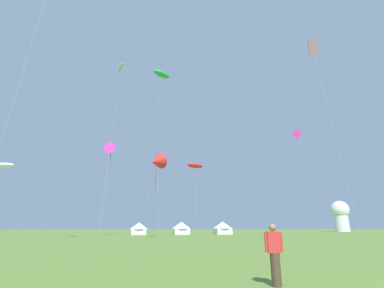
# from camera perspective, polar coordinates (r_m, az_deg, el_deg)

# --- Properties ---
(kite_pink_box) EXTENTS (2.34, 2.01, 23.53)m
(kite_pink_box) POSITION_cam_1_polar(r_m,az_deg,el_deg) (38.62, 23.41, 17.67)
(kite_pink_box) COLOR pink
(kite_pink_box) RESTS_ON ground
(kite_magenta_diamond) EXTENTS (2.53, 2.13, 24.09)m
(kite_magenta_diamond) POSITION_cam_1_polar(r_m,az_deg,el_deg) (70.71, 20.72, 1.75)
(kite_magenta_diamond) COLOR #E02DA3
(kite_magenta_diamond) RESTS_ON ground
(kite_lime_diamond) EXTENTS (1.60, 3.23, 30.95)m
(kite_lime_diamond) POSITION_cam_1_polar(r_m,az_deg,el_deg) (54.66, -14.41, 14.39)
(kite_lime_diamond) COLOR #99DB2D
(kite_lime_diamond) RESTS_ON ground
(kite_green_parafoil) EXTENTS (4.33, 3.46, 33.34)m
(kite_green_parafoil) POSITION_cam_1_polar(r_m,az_deg,el_deg) (61.06, -6.24, 13.98)
(kite_green_parafoil) COLOR green
(kite_green_parafoil) RESTS_ON ground
(kite_white_parafoil) EXTENTS (3.48, 2.08, 11.96)m
(kite_white_parafoil) POSITION_cam_1_polar(r_m,az_deg,el_deg) (55.75, -33.96, -3.62)
(kite_white_parafoil) COLOR white
(kite_white_parafoil) RESTS_ON ground
(kite_red_delta) EXTENTS (3.79, 3.92, 13.08)m
(kite_red_delta) POSITION_cam_1_polar(r_m,az_deg,el_deg) (44.43, -7.29, -3.57)
(kite_red_delta) COLOR red
(kite_red_delta) RESTS_ON ground
(kite_red_parafoil) EXTENTS (4.30, 3.89, 15.27)m
(kite_red_parafoil) POSITION_cam_1_polar(r_m,az_deg,el_deg) (61.59, 0.62, -4.43)
(kite_red_parafoil) COLOR red
(kite_red_parafoil) RESTS_ON ground
(kite_magenta_delta) EXTENTS (2.61, 2.64, 16.95)m
(kite_magenta_delta) POSITION_cam_1_polar(r_m,az_deg,el_deg) (55.10, -16.23, -1.13)
(kite_magenta_delta) COLOR #E02DA3
(kite_magenta_delta) RESTS_ON ground
(person_spectator) EXTENTS (0.57, 0.31, 1.73)m
(person_spectator) POSITION_cam_1_polar(r_m,az_deg,el_deg) (9.11, 16.54, -20.90)
(person_spectator) COLOR #473828
(person_spectator) RESTS_ON ground
(festival_tent_center) EXTENTS (3.94, 3.94, 2.56)m
(festival_tent_center) POSITION_cam_1_polar(r_m,az_deg,el_deg) (64.01, -10.81, -16.50)
(festival_tent_center) COLOR white
(festival_tent_center) RESTS_ON ground
(festival_tent_right) EXTENTS (4.20, 4.20, 2.73)m
(festival_tent_right) POSITION_cam_1_polar(r_m,az_deg,el_deg) (64.86, -2.19, -16.68)
(festival_tent_right) COLOR white
(festival_tent_right) RESTS_ON ground
(festival_tent_left) EXTENTS (4.35, 4.35, 2.83)m
(festival_tent_left) POSITION_cam_1_polar(r_m,az_deg,el_deg) (67.10, 6.29, -16.55)
(festival_tent_left) COLOR white
(festival_tent_left) RESTS_ON ground
(observatory_dome) EXTENTS (6.40, 6.40, 10.80)m
(observatory_dome) POSITION_cam_1_polar(r_m,az_deg,el_deg) (117.12, 28.09, -12.56)
(observatory_dome) COLOR white
(observatory_dome) RESTS_ON ground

